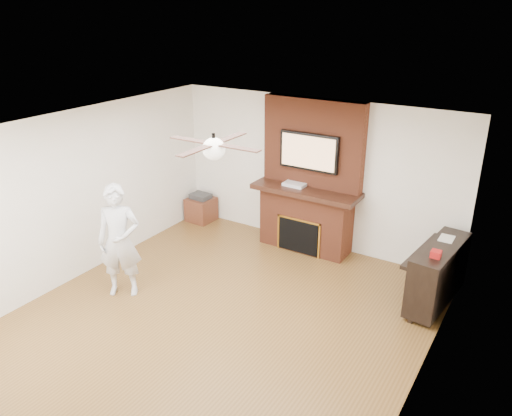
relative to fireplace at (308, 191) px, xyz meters
The scene contains 12 objects.
room_shell 2.56m from the fireplace, 90.00° to the right, with size 5.36×5.86×2.86m.
fireplace is the anchor object (origin of this frame).
tv 0.69m from the fireplace, 90.00° to the right, with size 1.00×0.08×0.60m.
ceiling_fan 2.88m from the fireplace, 90.00° to the right, with size 1.21×1.21×0.31m.
person 3.13m from the fireplace, 119.81° to the right, with size 0.60×0.40×1.64m, color silver.
side_table 2.32m from the fireplace, behind, with size 0.48×0.48×0.54m.
piano 2.43m from the fireplace, 16.03° to the right, with size 0.64×1.38×0.97m.
cable_box 0.26m from the fireplace, 155.40° to the right, with size 0.36×0.21×0.05m, color silver.
candle_orange 0.97m from the fireplace, 121.03° to the right, with size 0.06×0.06×0.12m, color red.
candle_green 0.97m from the fireplace, 93.25° to the right, with size 0.07×0.07×0.08m, color #5B8A37.
candle_cream 0.99m from the fireplace, 48.73° to the right, with size 0.08×0.08×0.10m, color beige.
candle_blue 1.00m from the fireplace, 33.44° to the right, with size 0.06×0.06×0.09m, color navy.
Camera 1 is at (3.31, -4.43, 3.85)m, focal length 35.00 mm.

